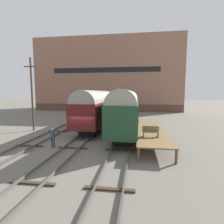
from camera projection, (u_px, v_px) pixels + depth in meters
ground_plane at (83, 139)px, 18.23m from camera, size 200.00×200.00×0.00m
track_left at (46, 137)px, 18.81m from camera, size 2.60×60.00×0.26m
track_middle at (83, 138)px, 18.21m from camera, size 2.60×60.00×0.26m
track_right at (123, 140)px, 17.62m from camera, size 2.60×60.00×0.26m
train_car_green at (127, 107)px, 22.44m from camera, size 2.88×18.17×5.18m
train_car_maroon at (99, 106)px, 25.39m from camera, size 3.03×16.75×5.14m
station_platform at (151, 132)px, 17.28m from camera, size 2.85×10.92×1.11m
bench at (151, 131)px, 14.92m from camera, size 1.40×0.40×0.91m
person_worker at (53, 136)px, 15.50m from camera, size 0.32×0.32×1.75m
utility_pole at (32, 93)px, 22.01m from camera, size 1.80×0.24×9.19m
warehouse_building at (109, 76)px, 49.26m from camera, size 38.60×11.12×19.06m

